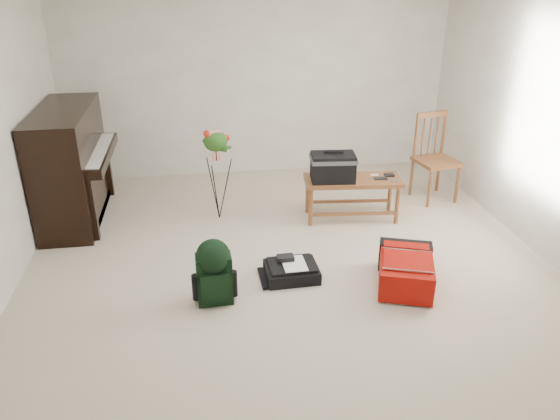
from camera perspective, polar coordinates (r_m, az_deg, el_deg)
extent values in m
cube|color=beige|center=(5.15, 1.27, -6.75)|extent=(5.00, 5.50, 0.01)
cube|color=white|center=(7.25, -2.43, 13.42)|extent=(5.00, 0.04, 2.50)
cube|color=black|center=(6.43, -21.05, 4.40)|extent=(0.55, 1.50, 1.25)
cube|color=black|center=(6.33, -18.55, 5.50)|extent=(0.28, 1.30, 0.10)
cube|color=white|center=(6.32, -18.61, 5.93)|extent=(0.22, 1.20, 0.02)
cube|color=black|center=(6.63, -19.87, -0.21)|extent=(0.45, 1.30, 0.10)
cube|color=brown|center=(6.09, 7.60, 3.09)|extent=(1.10, 0.53, 0.04)
cylinder|color=brown|center=(5.92, 3.45, 0.09)|extent=(0.05, 0.05, 0.44)
cylinder|color=brown|center=(6.22, 2.82, 1.40)|extent=(0.05, 0.05, 0.44)
cylinder|color=brown|center=(6.18, 12.17, 0.65)|extent=(0.05, 0.05, 0.44)
cylinder|color=brown|center=(6.47, 11.16, 1.89)|extent=(0.05, 0.05, 0.44)
cube|color=brown|center=(6.78, 16.04, 4.89)|extent=(0.53, 0.53, 0.04)
cylinder|color=brown|center=(6.63, 14.91, 2.22)|extent=(0.04, 0.04, 0.46)
cylinder|color=brown|center=(6.96, 13.72, 3.45)|extent=(0.04, 0.04, 0.46)
cylinder|color=brown|center=(6.79, 17.92, 2.38)|extent=(0.04, 0.04, 0.46)
cylinder|color=brown|center=(7.11, 16.61, 3.58)|extent=(0.04, 0.04, 0.46)
cube|color=brown|center=(6.80, 15.92, 9.62)|extent=(0.41, 0.12, 0.06)
cylinder|color=brown|center=(6.79, 14.16, 7.53)|extent=(0.04, 0.04, 0.56)
cylinder|color=brown|center=(6.95, 17.14, 7.57)|extent=(0.04, 0.04, 0.56)
cube|color=#A51007|center=(5.04, 12.98, -6.20)|extent=(0.66, 0.80, 0.26)
cube|color=black|center=(5.25, 11.98, -4.73)|extent=(0.50, 0.30, 0.28)
cube|color=#A51007|center=(4.93, 13.33, -5.08)|extent=(0.52, 0.50, 0.02)
cube|color=silver|center=(4.78, 14.17, -6.18)|extent=(0.41, 0.15, 0.01)
cube|color=black|center=(5.08, 1.22, -6.47)|extent=(0.49, 0.40, 0.11)
cube|color=black|center=(5.04, 1.23, -5.78)|extent=(0.43, 0.34, 0.03)
cube|color=white|center=(5.02, 1.48, -5.64)|extent=(0.22, 0.29, 0.01)
cube|color=black|center=(5.06, 0.58, -5.03)|extent=(0.16, 0.10, 0.05)
cube|color=black|center=(4.70, -6.87, -7.16)|extent=(0.31, 0.19, 0.45)
cube|color=black|center=(4.62, -6.79, -8.14)|extent=(0.24, 0.06, 0.26)
sphere|color=black|center=(4.58, -7.01, -4.79)|extent=(0.29, 0.29, 0.29)
cube|color=black|center=(4.78, -7.75, -6.63)|extent=(0.04, 0.03, 0.40)
cube|color=black|center=(4.78, -6.08, -6.53)|extent=(0.04, 0.03, 0.40)
cylinder|color=black|center=(5.94, -6.72, 6.40)|extent=(0.01, 0.01, 0.28)
ellipsoid|color=#28551A|center=(5.92, -6.76, 7.15)|extent=(0.26, 0.18, 0.24)
cube|color=#F23E2A|center=(5.87, -6.79, 7.87)|extent=(0.13, 0.06, 0.07)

